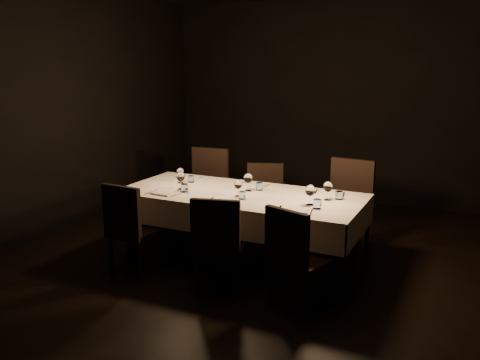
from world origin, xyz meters
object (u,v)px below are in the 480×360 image
at_px(chair_near_left, 130,225).
at_px(chair_far_left, 206,186).
at_px(chair_near_center, 218,240).
at_px(chair_far_right, 347,203).
at_px(chair_near_right, 294,254).
at_px(chair_far_center, 265,198).
at_px(dining_table, 240,200).

xyz_separation_m(chair_near_left, chair_far_left, (-0.02, 1.57, 0.04)).
height_order(chair_near_center, chair_far_left, chair_far_left).
distance_m(chair_near_center, chair_far_right, 1.74).
bearing_deg(chair_far_right, chair_near_right, -85.62).
xyz_separation_m(chair_far_center, chair_far_right, (1.00, -0.03, 0.06)).
distance_m(chair_near_right, chair_far_right, 1.57).
distance_m(chair_near_right, chair_far_left, 2.36).
bearing_deg(dining_table, chair_near_left, -139.24).
bearing_deg(chair_far_right, chair_near_left, -132.65).
height_order(chair_near_center, chair_far_right, chair_far_right).
xyz_separation_m(chair_near_right, chair_far_right, (0.05, 1.57, 0.06)).
relative_size(dining_table, chair_far_right, 2.43).
bearing_deg(chair_near_center, chair_far_center, -97.23).
height_order(dining_table, chair_far_left, chair_far_left).
xyz_separation_m(chair_near_right, chair_far_center, (-0.95, 1.60, -0.01)).
xyz_separation_m(dining_table, chair_near_left, (-0.85, -0.73, -0.17)).
bearing_deg(chair_near_left, chair_far_center, -111.86).
bearing_deg(dining_table, chair_near_center, -79.38).
bearing_deg(chair_near_center, chair_far_right, -131.71).
relative_size(dining_table, chair_near_left, 2.70).
height_order(dining_table, chair_near_center, chair_near_center).
height_order(chair_near_right, chair_far_center, chair_near_right).
relative_size(chair_near_center, chair_far_left, 0.90).
bearing_deg(chair_far_center, chair_far_right, -23.84).
relative_size(chair_near_left, chair_far_left, 0.91).
relative_size(chair_near_left, chair_far_center, 1.04).
distance_m(chair_near_left, chair_far_center, 1.76).
relative_size(chair_near_center, chair_near_right, 1.01).
distance_m(chair_near_left, chair_near_right, 1.72).
distance_m(dining_table, chair_far_right, 1.23).
height_order(chair_near_center, chair_far_center, chair_near_center).
bearing_deg(chair_far_left, chair_near_right, -47.13).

